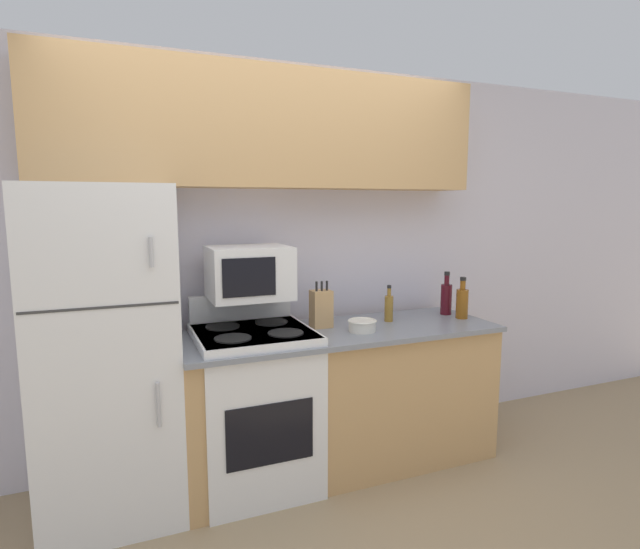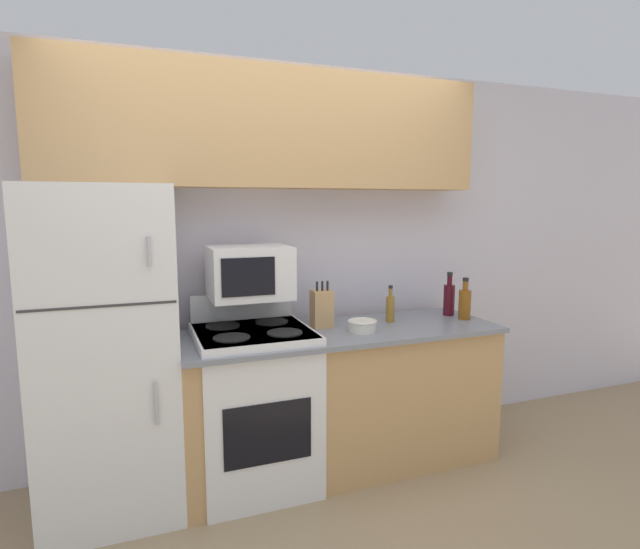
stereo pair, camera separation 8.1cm
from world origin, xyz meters
name	(u,v)px [view 2 (the right image)]	position (x,y,z in m)	size (l,w,h in m)	color
ground_plane	(305,502)	(0.00, 0.00, 0.00)	(12.00, 12.00, 0.00)	tan
wall_back	(268,262)	(0.00, 0.74, 1.27)	(8.00, 0.05, 2.55)	silver
lower_cabinets	(341,397)	(0.35, 0.32, 0.45)	(1.97, 0.68, 0.89)	tan
refrigerator	(108,352)	(-0.99, 0.35, 0.88)	(0.69, 0.73, 1.75)	white
upper_cabinets	(274,130)	(0.00, 0.56, 2.10)	(2.66, 0.30, 0.70)	tan
stove	(254,405)	(-0.21, 0.31, 0.48)	(0.66, 0.66, 1.10)	white
microwave	(249,272)	(-0.20, 0.43, 1.26)	(0.47, 0.38, 0.31)	white
knife_block	(322,309)	(0.25, 0.40, 1.01)	(0.12, 0.11, 0.29)	tan
bowl	(362,325)	(0.44, 0.21, 0.93)	(0.18, 0.18, 0.07)	silver
bottle_whiskey	(465,303)	(1.22, 0.27, 1.00)	(0.08, 0.08, 0.28)	brown
bottle_wine_red	(449,298)	(1.19, 0.41, 1.01)	(0.08, 0.08, 0.30)	#470F19
bottle_vinegar	(390,308)	(0.72, 0.38, 0.99)	(0.06, 0.06, 0.24)	olive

